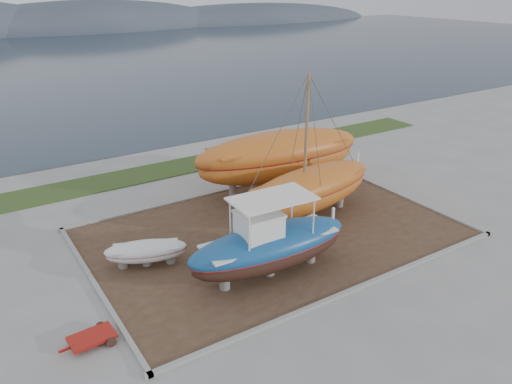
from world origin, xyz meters
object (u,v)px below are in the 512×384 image
white_dinghy (146,254)px  orange_sailboat (312,150)px  blue_caique (270,237)px  red_trailer (92,340)px  orange_bare_hull (279,162)px

white_dinghy → orange_sailboat: bearing=19.5°
blue_caique → red_trailer: blue_caique is taller
blue_caique → white_dinghy: (-4.24, 3.68, -1.28)m
blue_caique → white_dinghy: blue_caique is taller
orange_sailboat → orange_bare_hull: 4.90m
red_trailer → orange_sailboat: bearing=12.8°
orange_sailboat → orange_bare_hull: orange_sailboat is taller
blue_caique → orange_bare_hull: size_ratio=0.70×
red_trailer → white_dinghy: bearing=44.2°
blue_caique → orange_sailboat: (4.88, 3.42, 2.10)m
orange_sailboat → orange_bare_hull: bearing=68.8°
blue_caique → red_trailer: bearing=-175.1°
orange_sailboat → red_trailer: size_ratio=3.67×
orange_sailboat → blue_caique: bearing=-152.6°
orange_sailboat → white_dinghy: bearing=170.7°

